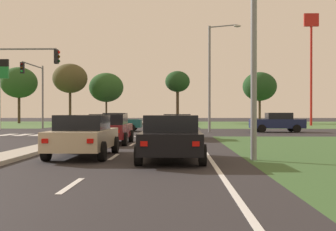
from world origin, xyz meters
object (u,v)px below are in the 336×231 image
at_px(fastfood_pole_sign, 311,45).
at_px(traffic_signal_near_left, 9,73).
at_px(car_silver_seventh, 177,126).
at_px(treeline_third, 106,87).
at_px(car_teal_second, 117,122).
at_px(treeline_second, 70,79).
at_px(treeline_fifth, 260,87).
at_px(street_lamp_near, 253,17).
at_px(car_grey_eighth, 115,119).
at_px(car_navy_fifth, 277,122).
at_px(treeline_near, 19,83).
at_px(car_maroon_fourth, 109,129).
at_px(car_black_sixth, 171,137).
at_px(traffic_signal_far_left, 36,84).
at_px(street_lamp_second, 212,72).
at_px(treeline_fourth, 178,82).
at_px(car_beige_third, 84,135).

bearing_deg(fastfood_pole_sign, traffic_signal_near_left, -138.25).
bearing_deg(car_silver_seventh, treeline_third, 105.13).
bearing_deg(treeline_third, car_teal_second, -78.86).
distance_m(treeline_second, treeline_fifth, 28.94).
xyz_separation_m(car_teal_second, street_lamp_near, (7.70, -22.54, 3.85)).
height_order(car_grey_eighth, treeline_third, treeline_third).
distance_m(car_navy_fifth, treeline_second, 39.50).
distance_m(treeline_near, treeline_fifth, 36.48).
bearing_deg(treeline_near, car_maroon_fourth, -64.24).
relative_size(car_black_sixth, traffic_signal_far_left, 0.70).
relative_size(street_lamp_near, fastfood_pole_sign, 0.59).
bearing_deg(car_silver_seventh, car_teal_second, 116.39).
height_order(car_silver_seventh, street_lamp_second, street_lamp_second).
relative_size(car_black_sixth, street_lamp_near, 0.53).
xyz_separation_m(car_navy_fifth, car_grey_eighth, (-16.19, 19.85, -0.01)).
height_order(car_maroon_fourth, car_silver_seventh, car_maroon_fourth).
bearing_deg(treeline_third, street_lamp_near, -75.62).
xyz_separation_m(car_silver_seventh, treeline_fifth, (12.37, 39.46, 4.80)).
height_order(traffic_signal_near_left, traffic_signal_far_left, traffic_signal_far_left).
relative_size(traffic_signal_far_left, treeline_second, 0.68).
distance_m(car_silver_seventh, treeline_third, 44.50).
bearing_deg(treeline_fourth, street_lamp_second, -84.91).
bearing_deg(traffic_signal_near_left, street_lamp_second, 21.75).
height_order(car_maroon_fourth, treeline_second, treeline_second).
distance_m(car_silver_seventh, treeline_second, 43.13).
height_order(fastfood_pole_sign, treeline_fifth, fastfood_pole_sign).
height_order(car_beige_third, car_navy_fifth, car_navy_fifth).
bearing_deg(car_silver_seventh, fastfood_pole_sign, 59.14).
relative_size(car_maroon_fourth, car_navy_fifth, 0.98).
distance_m(traffic_signal_near_left, treeline_fifth, 43.74).
height_order(street_lamp_near, treeline_second, treeline_second).
relative_size(car_silver_seventh, treeline_second, 0.48).
xyz_separation_m(car_black_sixth, car_grey_eighth, (-7.94, 41.03, 0.03)).
distance_m(street_lamp_near, treeline_fourth, 52.82).
distance_m(fastfood_pole_sign, treeline_fifth, 13.30).
relative_size(car_teal_second, car_navy_fifth, 0.98).
height_order(car_black_sixth, street_lamp_near, street_lamp_near).
relative_size(street_lamp_second, treeline_second, 0.94).
relative_size(car_black_sixth, street_lamp_second, 0.51).
distance_m(car_grey_eighth, fastfood_pole_sign, 26.24).
bearing_deg(treeline_fourth, car_maroon_fourth, -94.18).
xyz_separation_m(car_maroon_fourth, car_navy_fifth, (11.50, 13.57, 0.04)).
relative_size(car_beige_third, treeline_fourth, 0.56).
bearing_deg(car_teal_second, fastfood_pole_sign, 128.27).
bearing_deg(car_black_sixth, car_maroon_fourth, 113.12).
bearing_deg(street_lamp_second, car_maroon_fourth, -115.68).
height_order(street_lamp_near, treeline_near, treeline_near).
relative_size(car_silver_seventh, car_grey_eighth, 1.04).
distance_m(car_navy_fifth, street_lamp_near, 22.23).
bearing_deg(car_maroon_fourth, traffic_signal_near_left, 137.89).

